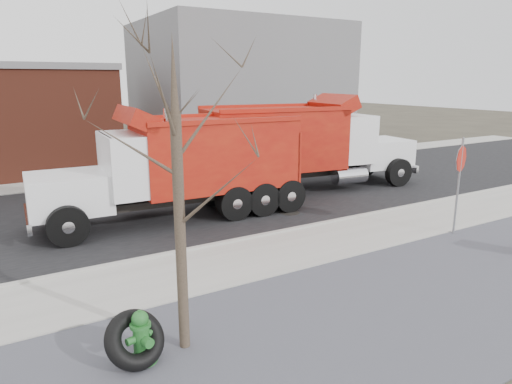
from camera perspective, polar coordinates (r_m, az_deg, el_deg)
ground at (r=11.79m, az=1.00°, el=-8.60°), size 120.00×120.00×0.00m
gravel_verge at (r=9.28m, az=12.79°, el=-15.45°), size 60.00×5.00×0.03m
sidewalk at (r=11.98m, az=0.37°, el=-8.08°), size 60.00×2.50×0.06m
curb at (r=13.03m, az=-2.58°, el=-6.12°), size 60.00×0.15×0.11m
road at (r=17.19m, az=-10.04°, el=-1.50°), size 60.00×9.40×0.02m
far_sidewalk at (r=22.48m, az=-15.19°, el=1.91°), size 60.00×2.00×0.06m
building_grey at (r=30.99m, az=-2.24°, el=12.94°), size 12.00×10.00×8.00m
bare_tree at (r=7.24m, az=-9.84°, el=4.02°), size 3.20×3.20×5.20m
fire_hydrant at (r=7.97m, az=-14.12°, el=-17.40°), size 0.53×0.52×0.93m
truck_tire at (r=7.96m, az=-14.90°, el=-17.39°), size 1.16×1.04×0.94m
stop_sign at (r=14.49m, az=24.14°, el=2.58°), size 0.76×0.27×2.91m
dump_truck_red_a at (r=18.97m, az=5.78°, el=6.10°), size 9.76×3.69×3.86m
dump_truck_red_b at (r=15.11m, az=-9.06°, el=3.66°), size 8.78×2.86×3.68m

